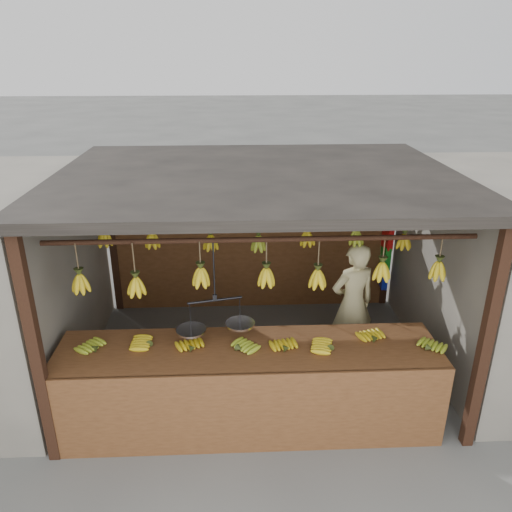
{
  "coord_description": "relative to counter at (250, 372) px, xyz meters",
  "views": [
    {
      "loc": [
        -0.25,
        -5.27,
        3.6
      ],
      "look_at": [
        0.0,
        0.3,
        1.3
      ],
      "focal_mm": 35.0,
      "sensor_mm": 36.0,
      "label": 1
    }
  ],
  "objects": [
    {
      "name": "ground",
      "position": [
        0.13,
        1.23,
        -0.72
      ],
      "size": [
        80.0,
        80.0,
        0.0
      ],
      "primitive_type": "plane",
      "color": "#5B5B57"
    },
    {
      "name": "stall",
      "position": [
        0.13,
        1.56,
        1.26
      ],
      "size": [
        4.3,
        3.3,
        2.4
      ],
      "color": "black",
      "rests_on": "ground"
    },
    {
      "name": "counter",
      "position": [
        0.0,
        0.0,
        0.0
      ],
      "size": [
        3.78,
        0.86,
        0.96
      ],
      "color": "brown",
      "rests_on": "ground"
    },
    {
      "name": "hanging_bananas",
      "position": [
        0.13,
        1.24,
        0.91
      ],
      "size": [
        3.6,
        2.24,
        0.38
      ],
      "color": "gold",
      "rests_on": "ground"
    },
    {
      "name": "balance_scale",
      "position": [
        -0.32,
        0.23,
        0.42
      ],
      "size": [
        0.76,
        0.39,
        0.92
      ],
      "color": "black",
      "rests_on": "ground"
    },
    {
      "name": "vendor",
      "position": [
        1.28,
        1.23,
        0.06
      ],
      "size": [
        0.65,
        0.52,
        1.55
      ],
      "primitive_type": "imported",
      "rotation": [
        0.0,
        0.0,
        3.43
      ],
      "color": "beige",
      "rests_on": "ground"
    },
    {
      "name": "bag_bundles",
      "position": [
        2.07,
        2.58,
        0.28
      ],
      "size": [
        0.08,
        0.26,
        1.34
      ],
      "color": "yellow",
      "rests_on": "ground"
    }
  ]
}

